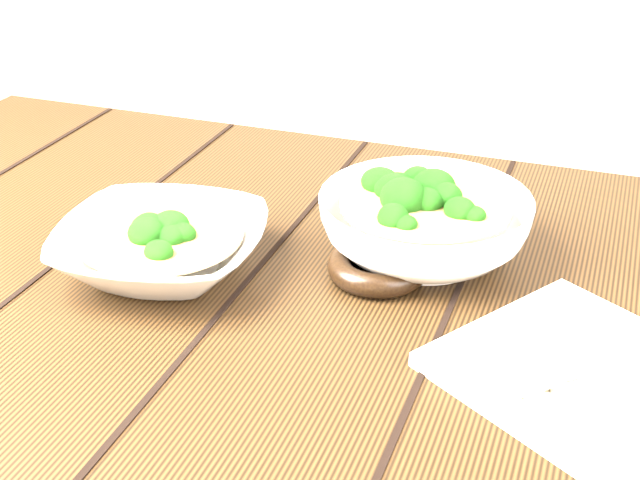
% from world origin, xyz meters
% --- Properties ---
extents(table, '(1.20, 0.80, 0.75)m').
position_xyz_m(table, '(0.00, 0.00, 0.63)').
color(table, black).
rests_on(table, ground).
extents(soup_bowl_front, '(0.24, 0.24, 0.06)m').
position_xyz_m(soup_bowl_front, '(-0.11, -0.01, 0.78)').
color(soup_bowl_front, silver).
rests_on(soup_bowl_front, table).
extents(soup_bowl_back, '(0.24, 0.24, 0.08)m').
position_xyz_m(soup_bowl_back, '(0.13, 0.11, 0.79)').
color(soup_bowl_back, silver).
rests_on(soup_bowl_back, table).
extents(trivet, '(0.13, 0.13, 0.02)m').
position_xyz_m(trivet, '(0.10, 0.05, 0.76)').
color(trivet, black).
rests_on(trivet, table).
extents(napkin, '(0.31, 0.30, 0.01)m').
position_xyz_m(napkin, '(0.32, -0.06, 0.76)').
color(napkin, beige).
rests_on(napkin, table).
extents(spoon_left, '(0.16, 0.16, 0.01)m').
position_xyz_m(spoon_left, '(0.35, -0.03, 0.77)').
color(spoon_left, '#B6B2A1').
rests_on(spoon_left, napkin).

